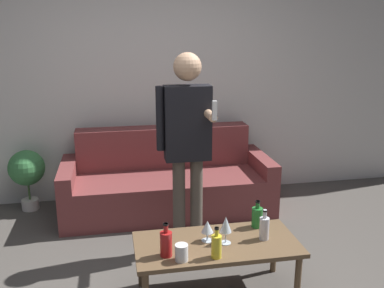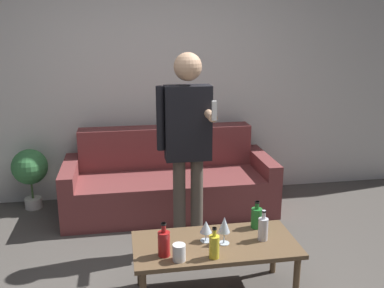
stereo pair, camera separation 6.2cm
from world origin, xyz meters
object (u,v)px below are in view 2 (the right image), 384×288
person_standing_front (187,136)px  bottle_orange (263,228)px  couch (169,182)px  coffee_table (215,249)px

person_standing_front → bottle_orange: bearing=-59.5°
couch → person_standing_front: size_ratio=1.27×
bottle_orange → person_standing_front: size_ratio=0.13×
person_standing_front → couch: bearing=93.7°
bottle_orange → person_standing_front: bearing=120.5°
person_standing_front → coffee_table: bearing=-83.3°
couch → coffee_table: couch is taller
bottle_orange → person_standing_front: 0.94m
coffee_table → person_standing_front: bearing=96.7°
bottle_orange → coffee_table: bearing=178.0°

